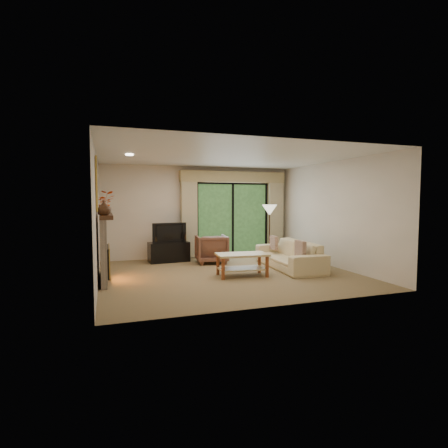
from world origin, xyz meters
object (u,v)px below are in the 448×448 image
object	(u,v)px
armchair	(211,249)
sofa	(289,255)
coffee_table	(242,265)
media_console	(169,252)

from	to	relation	value
armchair	sofa	size ratio (longest dim) A/B	0.36
armchair	coffee_table	xyz separation A→B (m)	(0.17, -1.76, -0.12)
coffee_table	armchair	bearing A→B (deg)	100.64
armchair	coffee_table	bearing A→B (deg)	101.95
media_console	sofa	size ratio (longest dim) A/B	0.47
sofa	coffee_table	world-z (taller)	sofa
media_console	coffee_table	xyz separation A→B (m)	(1.20, -2.27, -0.02)
armchair	sofa	distance (m)	2.04
media_console	sofa	xyz separation A→B (m)	(2.61, -1.81, 0.06)
media_console	armchair	world-z (taller)	armchair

